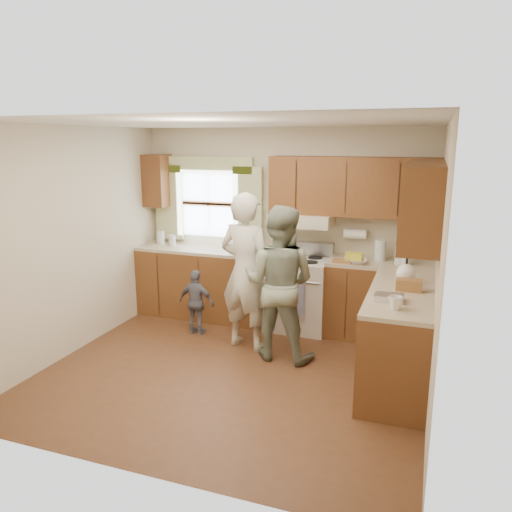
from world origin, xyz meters
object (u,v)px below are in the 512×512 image
at_px(stove, 298,292).
at_px(woman_left, 246,272).
at_px(woman_right, 279,283).
at_px(child, 196,302).

xyz_separation_m(stove, woman_left, (-0.40, -0.79, 0.43)).
bearing_deg(woman_left, stove, -105.24).
xyz_separation_m(stove, woman_right, (0.02, -0.92, 0.38)).
relative_size(stove, child, 1.32).
relative_size(stove, woman_left, 0.60).
height_order(woman_left, child, woman_left).
distance_m(woman_left, child, 0.88).
xyz_separation_m(woman_left, child, (-0.71, 0.16, -0.49)).
distance_m(woman_left, woman_right, 0.45).
bearing_deg(woman_left, child, -1.08).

